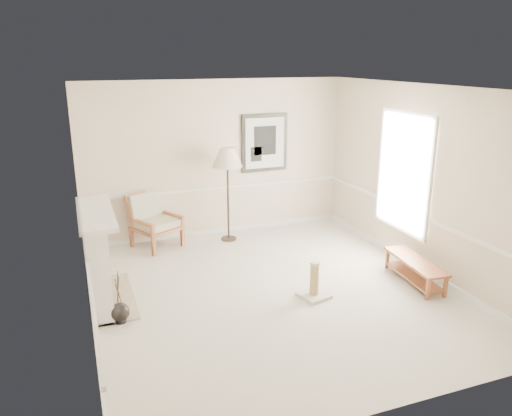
{
  "coord_description": "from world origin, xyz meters",
  "views": [
    {
      "loc": [
        -2.53,
        -6.09,
        3.29
      ],
      "look_at": [
        0.02,
        0.7,
        1.07
      ],
      "focal_mm": 35.0,
      "sensor_mm": 36.0,
      "label": 1
    }
  ],
  "objects_px": {
    "armchair": "(152,218)",
    "floor_lamp": "(227,160)",
    "floor_vase": "(120,313)",
    "scratching_post": "(314,286)",
    "bench": "(415,267)"
  },
  "relations": [
    {
      "from": "floor_lamp",
      "to": "bench",
      "type": "distance_m",
      "value": 3.67
    },
    {
      "from": "bench",
      "to": "scratching_post",
      "type": "xyz_separation_m",
      "value": [
        -1.65,
        0.09,
        -0.07
      ]
    },
    {
      "from": "armchair",
      "to": "scratching_post",
      "type": "distance_m",
      "value": 3.39
    },
    {
      "from": "bench",
      "to": "floor_vase",
      "type": "bearing_deg",
      "value": 175.49
    },
    {
      "from": "floor_vase",
      "to": "bench",
      "type": "distance_m",
      "value": 4.31
    },
    {
      "from": "armchair",
      "to": "floor_lamp",
      "type": "xyz_separation_m",
      "value": [
        1.36,
        -0.2,
        1.0
      ]
    },
    {
      "from": "bench",
      "to": "armchair",
      "type": "bearing_deg",
      "value": 139.4
    },
    {
      "from": "scratching_post",
      "to": "armchair",
      "type": "bearing_deg",
      "value": 122.0
    },
    {
      "from": "floor_vase",
      "to": "scratching_post",
      "type": "height_order",
      "value": "floor_vase"
    },
    {
      "from": "floor_lamp",
      "to": "scratching_post",
      "type": "height_order",
      "value": "floor_lamp"
    },
    {
      "from": "floor_lamp",
      "to": "scratching_post",
      "type": "distance_m",
      "value": 3.01
    },
    {
      "from": "floor_vase",
      "to": "armchair",
      "type": "bearing_deg",
      "value": 71.7
    },
    {
      "from": "armchair",
      "to": "bench",
      "type": "bearing_deg",
      "value": -68.33
    },
    {
      "from": "scratching_post",
      "to": "floor_vase",
      "type": "bearing_deg",
      "value": 174.53
    },
    {
      "from": "scratching_post",
      "to": "bench",
      "type": "bearing_deg",
      "value": -2.98
    }
  ]
}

